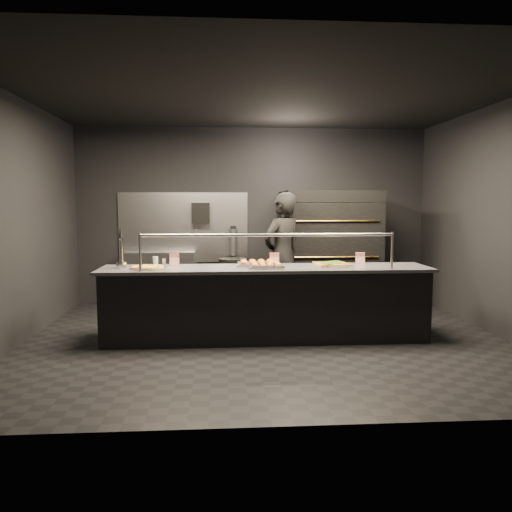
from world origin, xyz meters
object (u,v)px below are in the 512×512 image
object	(u,v)px
beer_tap	(121,256)
slider_tray_a	(257,263)
prep_shelf	(160,278)
towel_dispenser	(201,213)
trash_bin	(233,283)
pizza_oven	(328,249)
fire_extinguisher	(233,242)
service_counter	(266,303)
round_pizza	(148,267)
worker	(282,256)
square_pizza	(332,264)
slider_tray_b	(267,266)

from	to	relation	value
beer_tap	slider_tray_a	world-z (taller)	beer_tap
prep_shelf	slider_tray_a	size ratio (longest dim) A/B	2.21
towel_dispenser	trash_bin	world-z (taller)	towel_dispenser
pizza_oven	fire_extinguisher	distance (m)	1.63
service_counter	fire_extinguisher	world-z (taller)	service_counter
round_pizza	worker	bearing A→B (deg)	34.01
fire_extinguisher	beer_tap	world-z (taller)	beer_tap
service_counter	round_pizza	size ratio (longest dim) A/B	9.21
prep_shelf	service_counter	bearing A→B (deg)	-55.41
beer_tap	trash_bin	size ratio (longest dim) A/B	0.63
square_pizza	towel_dispenser	bearing A→B (deg)	126.96
prep_shelf	slider_tray_b	distance (m)	2.93
service_counter	prep_shelf	xyz separation A→B (m)	(-1.60, 2.32, -0.01)
square_pizza	beer_tap	bearing A→B (deg)	-179.05
pizza_oven	slider_tray_b	bearing A→B (deg)	-121.17
slider_tray_b	towel_dispenser	bearing A→B (deg)	109.98
pizza_oven	worker	size ratio (longest dim) A/B	1.02
slider_tray_b	fire_extinguisher	bearing A→B (deg)	98.01
pizza_oven	round_pizza	bearing A→B (deg)	-143.58
beer_tap	slider_tray_b	size ratio (longest dim) A/B	1.12
square_pizza	pizza_oven	bearing A→B (deg)	79.20
slider_tray_a	worker	bearing A→B (deg)	66.50
fire_extinguisher	worker	xyz separation A→B (m)	(0.70, -1.24, -0.12)
service_counter	worker	size ratio (longest dim) A/B	2.19
fire_extinguisher	round_pizza	bearing A→B (deg)	-114.13
slider_tray_b	beer_tap	bearing A→B (deg)	176.61
prep_shelf	square_pizza	size ratio (longest dim) A/B	2.35
slider_tray_a	worker	xyz separation A→B (m)	(0.45, 1.03, -0.01)
pizza_oven	towel_dispenser	world-z (taller)	pizza_oven
pizza_oven	square_pizza	size ratio (longest dim) A/B	3.74
round_pizza	slider_tray_a	xyz separation A→B (m)	(1.35, 0.18, 0.02)
round_pizza	trash_bin	distance (m)	2.44
towel_dispenser	slider_tray_a	bearing A→B (deg)	-70.53
slider_tray_a	worker	size ratio (longest dim) A/B	0.29
service_counter	prep_shelf	bearing A→B (deg)	124.59
prep_shelf	towel_dispenser	xyz separation A→B (m)	(0.70, 0.07, 1.10)
service_counter	square_pizza	world-z (taller)	service_counter
fire_extinguisher	pizza_oven	bearing A→B (deg)	-17.89
fire_extinguisher	worker	distance (m)	1.43
towel_dispenser	trash_bin	distance (m)	1.31
prep_shelf	beer_tap	distance (m)	2.39
round_pizza	worker	xyz separation A→B (m)	(1.80, 1.21, 0.00)
trash_bin	worker	bearing A→B (deg)	-51.94
slider_tray_a	trash_bin	xyz separation A→B (m)	(-0.26, 1.93, -0.55)
square_pizza	worker	size ratio (longest dim) A/B	0.27
fire_extinguisher	worker	size ratio (longest dim) A/B	0.27
square_pizza	trash_bin	size ratio (longest dim) A/B	0.63
trash_bin	round_pizza	bearing A→B (deg)	-117.30
prep_shelf	slider_tray_a	world-z (taller)	slider_tray_a
slider_tray_a	square_pizza	xyz separation A→B (m)	(0.95, -0.06, -0.01)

